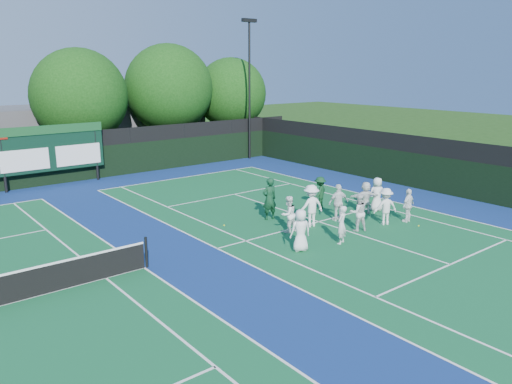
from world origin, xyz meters
TOP-DOWN VIEW (x-y plane):
  - ground at (0.00, 0.00)m, footprint 120.00×120.00m
  - court_apron at (-6.00, 1.00)m, footprint 34.00×32.00m
  - near_court at (0.00, 1.00)m, footprint 11.05×23.85m
  - back_fence at (-6.00, 16.00)m, footprint 34.00×0.08m
  - divider_fence_right at (9.00, 1.00)m, footprint 0.08×32.00m
  - scoreboard at (-7.01, 15.59)m, footprint 6.00×0.21m
  - clubhouse at (-2.00, 24.00)m, footprint 18.00×6.00m
  - light_pole_right at (7.50, 15.70)m, footprint 1.20×0.30m
  - tree_c at (-3.59, 19.58)m, footprint 6.26×6.26m
  - tree_d at (3.06, 19.58)m, footprint 6.47×6.47m
  - tree_e at (8.71, 19.58)m, footprint 5.69×5.69m
  - tennis_ball_0 at (-1.38, 0.56)m, footprint 0.07×0.07m
  - tennis_ball_1 at (3.15, 2.95)m, footprint 0.07×0.07m
  - tennis_ball_2 at (2.91, -2.18)m, footprint 0.07×0.07m
  - tennis_ball_3 at (-3.66, 3.14)m, footprint 0.07×0.07m
  - tennis_ball_4 at (1.76, 3.19)m, footprint 0.07×0.07m
  - tennis_ball_5 at (1.47, 0.94)m, footprint 0.07×0.07m
  - player_front_0 at (-3.16, -1.12)m, footprint 0.91×0.74m
  - player_front_1 at (-1.36, -1.53)m, footprint 0.66×0.55m
  - player_front_2 at (0.39, -0.88)m, footprint 0.96×0.88m
  - player_front_3 at (1.99, -1.06)m, footprint 1.22×1.00m
  - player_front_4 at (3.12, -1.43)m, footprint 0.93×0.49m
  - player_back_0 at (-2.04, 0.80)m, footprint 0.79×0.63m
  - player_back_1 at (-0.75, 0.78)m, footprint 1.30×0.89m
  - player_back_2 at (0.81, 0.61)m, footprint 1.06×0.65m
  - player_back_3 at (2.65, 0.59)m, footprint 1.49×1.01m
  - player_back_4 at (3.45, 0.56)m, footprint 0.94×0.81m
  - coach_left at (-1.49, 2.67)m, footprint 0.77×0.56m
  - coach_right at (1.57, 2.50)m, footprint 1.18×0.95m

SIDE VIEW (x-z plane):
  - ground at x=0.00m, z-range 0.00..0.00m
  - court_apron at x=-6.00m, z-range 0.00..0.01m
  - near_court at x=0.00m, z-range 0.01..0.01m
  - tennis_ball_0 at x=-1.38m, z-range 0.00..0.07m
  - tennis_ball_1 at x=3.15m, z-range 0.00..0.07m
  - tennis_ball_2 at x=2.91m, z-range 0.00..0.07m
  - tennis_ball_3 at x=-3.66m, z-range 0.00..0.07m
  - tennis_ball_4 at x=1.76m, z-range 0.00..0.07m
  - tennis_ball_5 at x=1.47m, z-range 0.00..0.07m
  - player_front_4 at x=3.12m, z-range 0.00..1.51m
  - player_front_1 at x=-1.36m, z-range 0.00..1.53m
  - player_back_3 at x=2.65m, z-range 0.00..1.55m
  - player_back_0 at x=-2.04m, z-range 0.00..1.55m
  - coach_right at x=1.57m, z-range 0.00..1.60m
  - player_front_2 at x=0.39m, z-range 0.00..1.61m
  - player_front_0 at x=-3.16m, z-range 0.00..1.61m
  - player_back_4 at x=3.45m, z-range 0.00..1.64m
  - player_front_3 at x=1.99m, z-range 0.00..1.64m
  - player_back_2 at x=0.81m, z-range 0.00..1.68m
  - player_back_1 at x=-0.75m, z-range 0.00..1.85m
  - coach_left at x=-1.49m, z-range 0.00..1.94m
  - back_fence at x=-6.00m, z-range -0.14..2.86m
  - divider_fence_right at x=9.00m, z-range -0.14..2.86m
  - clubhouse at x=-2.00m, z-range 0.00..4.00m
  - scoreboard at x=-7.01m, z-range 0.42..3.97m
  - tree_e at x=8.71m, z-range 0.78..8.33m
  - tree_c at x=-3.59m, z-range 0.71..8.73m
  - tree_d at x=3.06m, z-range 0.83..9.29m
  - light_pole_right at x=7.50m, z-range 1.24..11.36m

